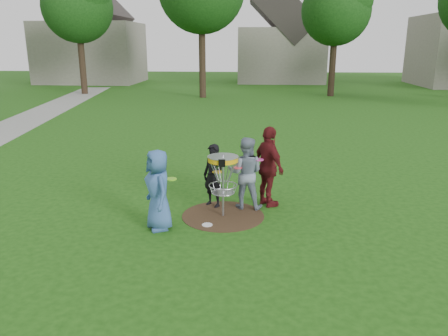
# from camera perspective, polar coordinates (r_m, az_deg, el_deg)

# --- Properties ---
(ground) EXTENTS (100.00, 100.00, 0.00)m
(ground) POSITION_cam_1_polar(r_m,az_deg,el_deg) (9.59, -0.13, -6.25)
(ground) COLOR #19470F
(ground) RESTS_ON ground
(dirt_patch) EXTENTS (1.80, 1.80, 0.01)m
(dirt_patch) POSITION_cam_1_polar(r_m,az_deg,el_deg) (9.59, -0.13, -6.23)
(dirt_patch) COLOR #47331E
(dirt_patch) RESTS_ON ground
(player_blue) EXTENTS (0.86, 0.96, 1.64)m
(player_blue) POSITION_cam_1_polar(r_m,az_deg,el_deg) (8.78, -8.59, -2.84)
(player_blue) COLOR #365C96
(player_blue) RESTS_ON ground
(player_black) EXTENTS (0.64, 0.59, 1.46)m
(player_black) POSITION_cam_1_polar(r_m,az_deg,el_deg) (9.93, -1.41, -1.00)
(player_black) COLOR black
(player_black) RESTS_ON ground
(player_grey) EXTENTS (0.86, 0.71, 1.64)m
(player_grey) POSITION_cam_1_polar(r_m,az_deg,el_deg) (9.82, 2.84, -0.65)
(player_grey) COLOR slate
(player_grey) RESTS_ON ground
(player_maroon) EXTENTS (0.95, 1.17, 1.86)m
(player_maroon) POSITION_cam_1_polar(r_m,az_deg,el_deg) (9.95, 5.85, 0.15)
(player_maroon) COLOR #581417
(player_maroon) RESTS_ON ground
(disc_on_grass) EXTENTS (0.22, 0.22, 0.02)m
(disc_on_grass) POSITION_cam_1_polar(r_m,az_deg,el_deg) (9.11, -2.21, -7.44)
(disc_on_grass) COLOR white
(disc_on_grass) RESTS_ON ground
(disc_golf_basket) EXTENTS (0.66, 0.67, 1.38)m
(disc_golf_basket) POSITION_cam_1_polar(r_m,az_deg,el_deg) (9.25, -0.13, -0.40)
(disc_golf_basket) COLOR #9EA0A5
(disc_golf_basket) RESTS_ON ground
(held_discs) EXTENTS (1.98, 1.37, 0.26)m
(held_discs) POSITION_cam_1_polar(r_m,az_deg,el_deg) (9.41, -0.22, -0.17)
(held_discs) COLOR #78D918
(held_discs) RESTS_ON ground
(tree_row) EXTENTS (51.20, 17.42, 9.90)m
(tree_row) POSITION_cam_1_polar(r_m,az_deg,el_deg) (29.64, 3.93, 20.94)
(tree_row) COLOR #38281C
(tree_row) RESTS_ON ground
(house_row) EXTENTS (44.50, 10.65, 11.62)m
(house_row) POSITION_cam_1_polar(r_m,az_deg,el_deg) (42.12, 10.14, 16.45)
(house_row) COLOR gray
(house_row) RESTS_ON ground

